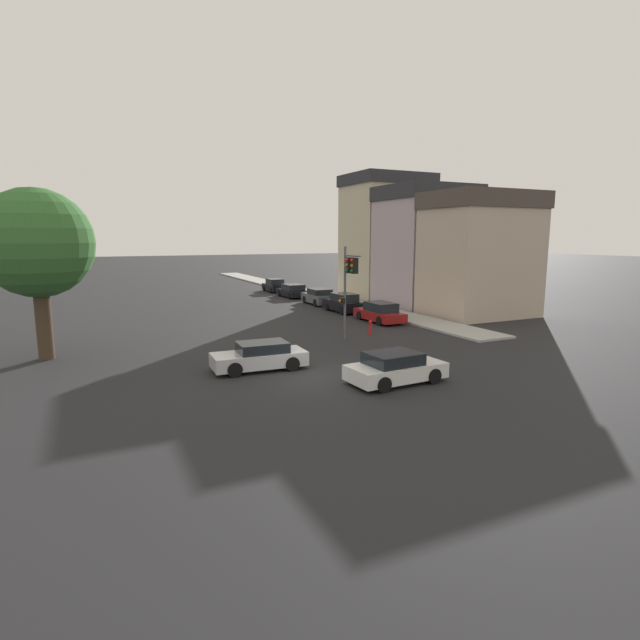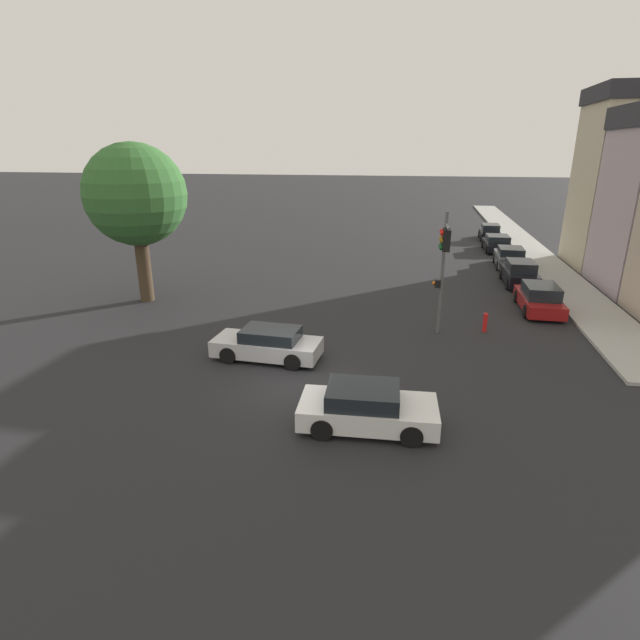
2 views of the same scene
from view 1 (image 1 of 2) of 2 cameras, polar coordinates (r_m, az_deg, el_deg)
ground_plane at (r=22.05m, az=-1.43°, el=-6.45°), size 300.00×300.00×0.00m
sidewalk_strip at (r=56.29m, az=-2.41°, el=3.37°), size 2.95×60.00×0.14m
rowhouse_backdrop at (r=45.58m, az=11.62°, el=8.47°), size 8.12×19.18×12.02m
street_tree at (r=28.01m, az=-29.66°, el=7.55°), size 5.30×5.30×8.41m
traffic_signal at (r=28.89m, az=3.30°, el=4.96°), size 0.57×1.87×5.49m
crossing_car_0 at (r=21.20m, az=8.59°, el=-5.45°), size 4.24×2.21×1.31m
crossing_car_1 at (r=23.15m, az=-6.89°, el=-4.15°), size 4.36×2.01×1.28m
parked_car_0 at (r=36.10m, az=6.86°, el=0.84°), size 1.92×4.45×1.43m
parked_car_1 at (r=40.66m, az=2.72°, el=1.92°), size 1.89×4.23×1.53m
parked_car_2 at (r=45.29m, az=-0.10°, el=2.67°), size 2.07×4.23×1.43m
parked_car_3 at (r=50.71m, az=-3.12°, el=3.32°), size 2.11×4.30×1.32m
parked_car_4 at (r=55.93m, az=-5.22°, el=3.92°), size 1.89×4.05×1.45m
fire_hydrant at (r=31.31m, az=5.77°, el=-0.80°), size 0.22×0.22×0.92m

